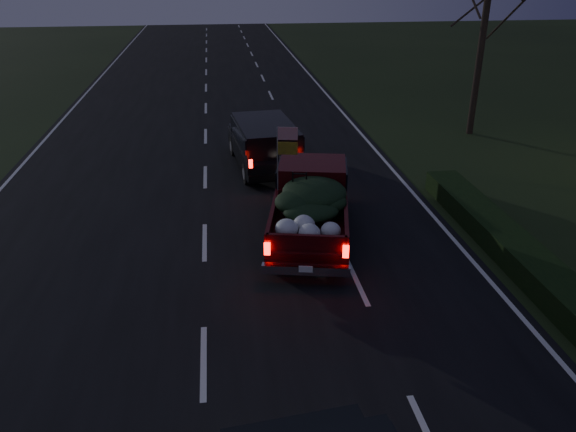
{
  "coord_description": "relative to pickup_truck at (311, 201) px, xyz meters",
  "views": [
    {
      "loc": [
        0.49,
        -8.67,
        7.02
      ],
      "look_at": [
        2.1,
        3.61,
        1.3
      ],
      "focal_mm": 35.0,
      "sensor_mm": 36.0,
      "label": 1
    }
  ],
  "objects": [
    {
      "name": "ground",
      "position": [
        -2.92,
        -5.13,
        -1.02
      ],
      "size": [
        120.0,
        120.0,
        0.0
      ],
      "primitive_type": "plane",
      "color": "black",
      "rests_on": "ground"
    },
    {
      "name": "road_asphalt",
      "position": [
        -2.92,
        -5.13,
        -1.01
      ],
      "size": [
        14.0,
        120.0,
        0.02
      ],
      "primitive_type": "cube",
      "color": "black",
      "rests_on": "ground"
    },
    {
      "name": "hedge_row",
      "position": [
        4.88,
        -2.13,
        -0.72
      ],
      "size": [
        1.0,
        10.0,
        0.6
      ],
      "primitive_type": "cube",
      "color": "black",
      "rests_on": "ground"
    },
    {
      "name": "bare_tree_far",
      "position": [
        8.58,
        8.87,
        4.21
      ],
      "size": [
        3.6,
        3.6,
        7.0
      ],
      "color": "black",
      "rests_on": "ground"
    },
    {
      "name": "pickup_truck",
      "position": [
        0.0,
        0.0,
        0.0
      ],
      "size": [
        2.97,
        5.48,
        2.72
      ],
      "rotation": [
        0.0,
        0.0,
        -0.2
      ],
      "color": "#3D080B",
      "rests_on": "ground"
    },
    {
      "name": "lead_suv",
      "position": [
        -0.74,
        5.58,
        0.03
      ],
      "size": [
        2.5,
        5.02,
        1.39
      ],
      "rotation": [
        0.0,
        0.0,
        0.1
      ],
      "color": "black",
      "rests_on": "ground"
    }
  ]
}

